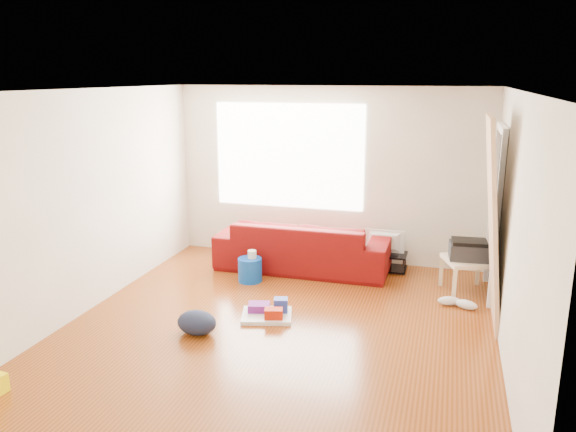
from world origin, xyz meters
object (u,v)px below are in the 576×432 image
(side_table, at_px, (468,264))
(cleaning_tray, at_px, (268,312))
(backpack, at_px, (197,333))
(sofa, at_px, (303,268))
(bucket, at_px, (250,281))
(tv_stand, at_px, (383,261))

(side_table, height_order, cleaning_tray, side_table)
(side_table, height_order, backpack, side_table)
(cleaning_tray, bearing_deg, sofa, 91.43)
(sofa, bearing_deg, backpack, 76.40)
(sofa, distance_m, bucket, 0.87)
(tv_stand, relative_size, backpack, 1.48)
(sofa, height_order, backpack, sofa)
(sofa, relative_size, side_table, 3.47)
(tv_stand, relative_size, cleaning_tray, 1.00)
(bucket, bearing_deg, sofa, 51.38)
(backpack, bearing_deg, bucket, 103.99)
(backpack, bearing_deg, sofa, 90.74)
(cleaning_tray, distance_m, backpack, 0.84)
(tv_stand, xyz_separation_m, backpack, (-1.64, -2.56, -0.13))
(tv_stand, distance_m, side_table, 1.25)
(sofa, bearing_deg, bucket, 51.38)
(bucket, relative_size, cleaning_tray, 0.49)
(side_table, distance_m, bucket, 2.78)
(cleaning_tray, bearing_deg, side_table, 33.32)
(tv_stand, relative_size, bucket, 2.05)
(sofa, relative_size, tv_stand, 3.68)
(side_table, xyz_separation_m, bucket, (-2.73, -0.39, -0.37))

